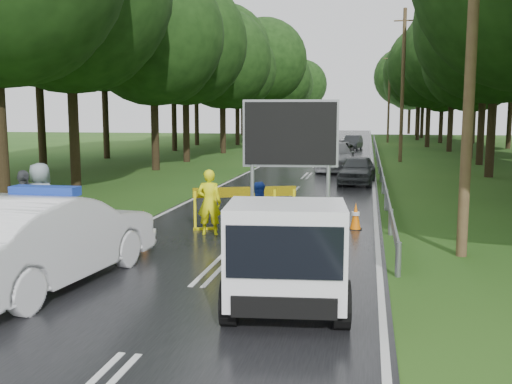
% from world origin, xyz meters
% --- Properties ---
extents(ground, '(160.00, 160.00, 0.00)m').
position_xyz_m(ground, '(0.00, 0.00, 0.00)').
color(ground, '#1C4413').
rests_on(ground, ground).
extents(road, '(7.00, 140.00, 0.02)m').
position_xyz_m(road, '(0.00, 30.00, 0.01)').
color(road, black).
rests_on(road, ground).
extents(guardrail, '(0.12, 60.06, 0.70)m').
position_xyz_m(guardrail, '(3.70, 29.67, 0.55)').
color(guardrail, gray).
rests_on(guardrail, ground).
extents(utility_pole_near, '(1.40, 0.24, 10.00)m').
position_xyz_m(utility_pole_near, '(5.20, 2.00, 5.06)').
color(utility_pole_near, '#4D3724').
rests_on(utility_pole_near, ground).
extents(utility_pole_mid, '(1.40, 0.24, 10.00)m').
position_xyz_m(utility_pole_mid, '(5.20, 28.00, 5.06)').
color(utility_pole_mid, '#4D3724').
rests_on(utility_pole_mid, ground).
extents(utility_pole_far, '(1.40, 0.24, 10.00)m').
position_xyz_m(utility_pole_far, '(5.20, 54.00, 5.06)').
color(utility_pole_far, '#4D3724').
rests_on(utility_pole_far, ground).
extents(police_sedan, '(2.41, 5.37, 1.88)m').
position_xyz_m(police_sedan, '(-2.80, -1.80, 0.86)').
color(police_sedan, white).
rests_on(police_sedan, ground).
extents(work_truck, '(2.33, 4.47, 3.42)m').
position_xyz_m(work_truck, '(1.76, -1.87, 0.93)').
color(work_truck, gray).
rests_on(work_truck, ground).
extents(barrier, '(2.73, 1.07, 1.20)m').
position_xyz_m(barrier, '(-0.26, 4.00, 0.90)').
color(barrier, yellow).
rests_on(barrier, ground).
extents(officer, '(0.69, 0.49, 1.77)m').
position_xyz_m(officer, '(-1.03, 3.05, 0.88)').
color(officer, '#F6FC0D').
rests_on(officer, ground).
extents(civilian, '(0.96, 0.95, 1.56)m').
position_xyz_m(civilian, '(0.52, 2.22, 0.78)').
color(civilian, '#1A3BAF').
rests_on(civilian, ground).
extents(bystander_mid, '(1.05, 1.07, 1.81)m').
position_xyz_m(bystander_mid, '(-5.42, 1.50, 0.91)').
color(bystander_mid, '#414349').
rests_on(bystander_mid, ground).
extents(bystander_right, '(1.01, 0.71, 1.95)m').
position_xyz_m(bystander_right, '(-5.30, 2.05, 0.97)').
color(bystander_right, '#84939E').
rests_on(bystander_right, ground).
extents(queue_car_first, '(1.83, 3.92, 1.30)m').
position_xyz_m(queue_car_first, '(2.60, 15.24, 0.65)').
color(queue_car_first, '#404447').
rests_on(queue_car_first, ground).
extents(queue_car_second, '(2.67, 5.61, 1.58)m').
position_xyz_m(queue_car_second, '(1.20, 21.24, 0.79)').
color(queue_car_second, gray).
rests_on(queue_car_second, ground).
extents(queue_car_third, '(2.52, 5.11, 1.39)m').
position_xyz_m(queue_car_third, '(0.83, 27.94, 0.70)').
color(queue_car_third, black).
rests_on(queue_car_third, ground).
extents(queue_car_fourth, '(1.82, 4.00, 1.27)m').
position_xyz_m(queue_car_fourth, '(1.70, 40.69, 0.64)').
color(queue_car_fourth, '#3E4046').
rests_on(queue_car_fourth, ground).
extents(cone_near_left, '(0.30, 0.30, 0.64)m').
position_xyz_m(cone_near_left, '(-2.92, -1.07, 0.31)').
color(cone_near_left, black).
rests_on(cone_near_left, ground).
extents(cone_center, '(0.35, 0.35, 0.74)m').
position_xyz_m(cone_center, '(0.50, 2.00, 0.36)').
color(cone_center, black).
rests_on(cone_center, ground).
extents(cone_far, '(0.34, 0.34, 0.73)m').
position_xyz_m(cone_far, '(1.30, 5.00, 0.35)').
color(cone_far, black).
rests_on(cone_far, ground).
extents(cone_left_mid, '(0.35, 0.35, 0.75)m').
position_xyz_m(cone_left_mid, '(-2.58, 2.34, 0.36)').
color(cone_left_mid, black).
rests_on(cone_left_mid, ground).
extents(cone_right, '(0.36, 0.36, 0.77)m').
position_xyz_m(cone_right, '(2.77, 4.50, 0.37)').
color(cone_right, black).
rests_on(cone_right, ground).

